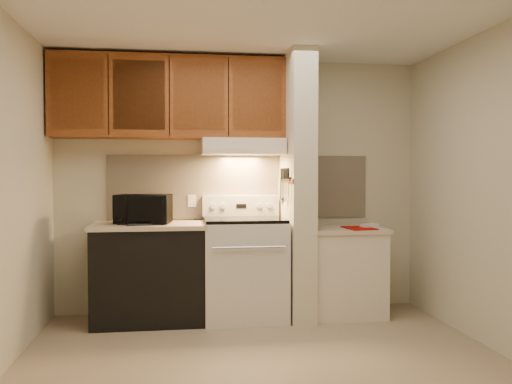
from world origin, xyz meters
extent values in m
plane|color=tan|center=(0.00, 0.00, 0.00)|extent=(3.60, 3.60, 0.00)
plane|color=white|center=(0.00, 0.00, 2.50)|extent=(3.60, 3.60, 0.00)
cube|color=beige|center=(0.00, 1.50, 1.25)|extent=(3.60, 2.50, 0.02)
cube|color=beige|center=(-1.80, 0.00, 1.25)|extent=(0.02, 3.00, 2.50)
cube|color=beige|center=(1.80, 0.00, 1.25)|extent=(0.02, 3.00, 2.50)
cube|color=beige|center=(0.00, 1.49, 1.24)|extent=(2.60, 0.02, 0.63)
cube|color=silver|center=(0.00, 1.16, 0.46)|extent=(0.76, 0.65, 0.92)
cube|color=black|center=(0.00, 0.84, 0.50)|extent=(0.50, 0.01, 0.30)
cylinder|color=silver|center=(0.00, 0.80, 0.72)|extent=(0.65, 0.02, 0.02)
cube|color=black|center=(0.00, 1.16, 0.94)|extent=(0.74, 0.64, 0.03)
cube|color=silver|center=(0.00, 1.44, 1.05)|extent=(0.76, 0.08, 0.20)
cube|color=black|center=(0.00, 1.40, 1.05)|extent=(0.10, 0.01, 0.04)
cylinder|color=silver|center=(-0.28, 1.40, 1.05)|extent=(0.05, 0.02, 0.05)
cylinder|color=silver|center=(-0.18, 1.40, 1.05)|extent=(0.05, 0.02, 0.05)
cylinder|color=silver|center=(0.18, 1.40, 1.05)|extent=(0.05, 0.02, 0.05)
cylinder|color=silver|center=(0.28, 1.40, 1.05)|extent=(0.05, 0.02, 0.05)
cube|color=black|center=(-0.88, 1.17, 0.43)|extent=(1.00, 0.63, 0.87)
cube|color=beige|center=(-0.88, 1.17, 0.89)|extent=(1.04, 0.67, 0.04)
cube|color=black|center=(-0.95, 0.97, 0.92)|extent=(0.23, 0.13, 0.01)
cylinder|color=#275E5F|center=(-0.83, 1.06, 0.96)|extent=(0.10, 0.10, 0.10)
cube|color=silver|center=(-0.48, 1.48, 1.10)|extent=(0.08, 0.01, 0.12)
imported|color=black|center=(-0.93, 1.15, 1.04)|extent=(0.53, 0.40, 0.27)
cube|color=beige|center=(0.51, 1.15, 1.25)|extent=(0.22, 0.70, 2.50)
cube|color=brown|center=(0.39, 1.15, 1.30)|extent=(0.01, 0.70, 0.04)
cube|color=black|center=(0.39, 1.10, 1.32)|extent=(0.02, 0.42, 0.04)
cube|color=silver|center=(0.38, 0.93, 1.22)|extent=(0.01, 0.03, 0.16)
cylinder|color=black|center=(0.38, 0.93, 1.37)|extent=(0.02, 0.02, 0.10)
cube|color=silver|center=(0.38, 1.03, 1.21)|extent=(0.01, 0.04, 0.18)
cylinder|color=black|center=(0.38, 1.02, 1.37)|extent=(0.02, 0.02, 0.10)
cube|color=silver|center=(0.38, 1.09, 1.20)|extent=(0.01, 0.04, 0.20)
cylinder|color=black|center=(0.38, 1.11, 1.37)|extent=(0.02, 0.02, 0.10)
cube|color=silver|center=(0.38, 1.17, 1.22)|extent=(0.01, 0.04, 0.16)
cylinder|color=black|center=(0.38, 1.17, 1.37)|extent=(0.02, 0.02, 0.10)
cube|color=silver|center=(0.38, 1.26, 1.21)|extent=(0.01, 0.04, 0.18)
cylinder|color=black|center=(0.38, 1.26, 1.37)|extent=(0.02, 0.02, 0.10)
cube|color=slate|center=(0.38, 1.32, 1.22)|extent=(0.03, 0.09, 0.22)
cube|color=silver|center=(0.97, 1.15, 0.40)|extent=(0.70, 0.60, 0.81)
cube|color=beige|center=(0.97, 1.15, 0.83)|extent=(0.74, 0.64, 0.04)
cube|color=#A00905|center=(1.07, 1.00, 0.86)|extent=(0.27, 0.35, 0.01)
cube|color=white|center=(1.19, 1.05, 0.87)|extent=(0.18, 0.16, 0.04)
cube|color=silver|center=(0.00, 1.28, 1.62)|extent=(0.78, 0.44, 0.15)
cube|color=silver|center=(0.00, 1.07, 1.58)|extent=(0.78, 0.04, 0.06)
cube|color=brown|center=(-0.69, 1.32, 2.08)|extent=(2.18, 0.33, 0.77)
cube|color=brown|center=(-1.51, 1.17, 2.08)|extent=(0.46, 0.01, 0.63)
cube|color=black|center=(-1.23, 1.16, 2.08)|extent=(0.01, 0.01, 0.73)
cube|color=brown|center=(-0.96, 1.17, 2.08)|extent=(0.46, 0.01, 0.63)
cube|color=black|center=(-0.69, 1.16, 2.08)|extent=(0.01, 0.01, 0.73)
cube|color=brown|center=(-0.42, 1.17, 2.08)|extent=(0.46, 0.01, 0.63)
cube|color=black|center=(-0.14, 1.16, 2.08)|extent=(0.01, 0.01, 0.73)
cube|color=brown|center=(0.13, 1.17, 2.08)|extent=(0.46, 0.01, 0.63)
camera|label=1|loc=(-0.60, -3.89, 1.36)|focal=38.00mm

